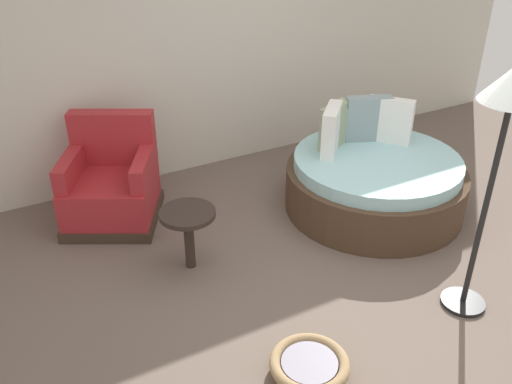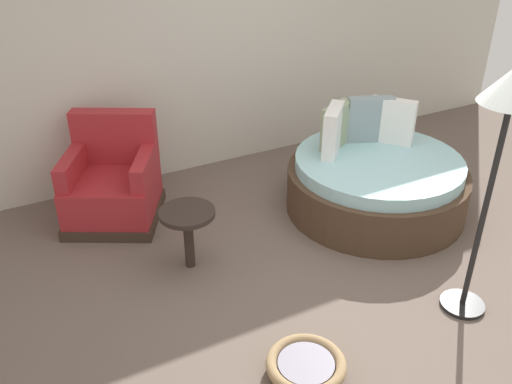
# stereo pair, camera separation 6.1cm
# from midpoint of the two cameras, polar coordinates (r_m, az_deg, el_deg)

# --- Properties ---
(ground_plane) EXTENTS (8.00, 8.00, 0.02)m
(ground_plane) POSITION_cam_midpoint_polar(r_m,az_deg,el_deg) (4.39, 10.35, -9.77)
(ground_plane) COLOR #66564C
(back_wall) EXTENTS (8.00, 0.12, 3.12)m
(back_wall) POSITION_cam_midpoint_polar(r_m,az_deg,el_deg) (5.72, -4.17, 17.60)
(back_wall) COLOR beige
(back_wall) RESTS_ON ground_plane
(round_daybed) EXTENTS (1.66, 1.66, 0.97)m
(round_daybed) POSITION_cam_midpoint_polar(r_m,az_deg,el_deg) (5.28, 12.53, 1.18)
(round_daybed) COLOR #473323
(round_daybed) RESTS_ON ground_plane
(red_armchair) EXTENTS (1.08, 1.08, 0.94)m
(red_armchair) POSITION_cam_midpoint_polar(r_m,az_deg,el_deg) (5.16, -14.23, 0.76)
(red_armchair) COLOR #38281E
(red_armchair) RESTS_ON ground_plane
(pet_basket) EXTENTS (0.51, 0.51, 0.13)m
(pet_basket) POSITION_cam_midpoint_polar(r_m,az_deg,el_deg) (3.65, 5.69, -17.57)
(pet_basket) COLOR #9E7F56
(pet_basket) RESTS_ON ground_plane
(side_table) EXTENTS (0.44, 0.44, 0.52)m
(side_table) POSITION_cam_midpoint_polar(r_m,az_deg,el_deg) (4.32, -6.70, -3.01)
(side_table) COLOR #2D231E
(side_table) RESTS_ON ground_plane
(floor_lamp) EXTENTS (0.40, 0.40, 1.82)m
(floor_lamp) POSITION_cam_midpoint_polar(r_m,az_deg,el_deg) (3.69, 25.13, 7.63)
(floor_lamp) COLOR black
(floor_lamp) RESTS_ON ground_plane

